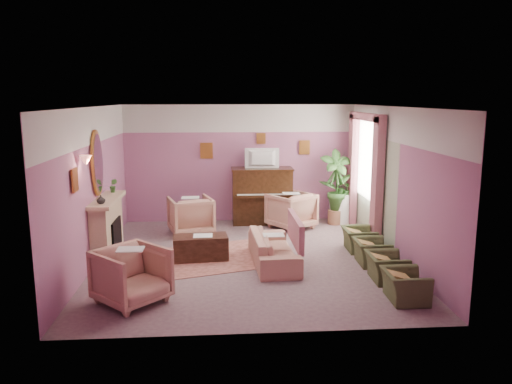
{
  "coord_description": "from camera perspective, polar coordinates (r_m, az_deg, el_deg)",
  "views": [
    {
      "loc": [
        -0.5,
        -8.9,
        2.97
      ],
      "look_at": [
        0.19,
        0.4,
        1.19
      ],
      "focal_mm": 35.0,
      "sensor_mm": 36.0,
      "label": 1
    }
  ],
  "objects": [
    {
      "name": "side_plant_small",
      "position": [
        11.95,
        10.36,
        0.35
      ],
      "size": [
        0.16,
        0.16,
        0.28
      ],
      "primitive_type": "imported",
      "color": "#2E5C25",
      "rests_on": "side_table"
    },
    {
      "name": "area_rug",
      "position": [
        9.42,
        -6.29,
        -7.61
      ],
      "size": [
        2.91,
        2.44,
        0.01
      ],
      "primitive_type": "cube",
      "rotation": [
        0.0,
        0.0,
        0.29
      ],
      "color": "#A25E54",
      "rests_on": "floor"
    },
    {
      "name": "ceiling",
      "position": [
        8.92,
        -1.04,
        9.7
      ],
      "size": [
        5.5,
        6.0,
        0.01
      ],
      "primitive_type": "cube",
      "color": "white",
      "rests_on": "wall_back"
    },
    {
      "name": "piano_top",
      "position": [
        11.74,
        0.69,
        2.67
      ],
      "size": [
        1.45,
        0.65,
        0.04
      ],
      "primitive_type": "cube",
      "color": "black",
      "rests_on": "piano"
    },
    {
      "name": "floral_armchair_left",
      "position": [
        11.03,
        -7.47,
        -2.45
      ],
      "size": [
        0.88,
        0.88,
        0.92
      ],
      "primitive_type": "imported",
      "color": "tan",
      "rests_on": "floor"
    },
    {
      "name": "wall_left",
      "position": [
        9.32,
        -18.15,
        0.55
      ],
      "size": [
        0.02,
        6.0,
        2.8
      ],
      "primitive_type": "cube",
      "color": "#81547B",
      "rests_on": "floor"
    },
    {
      "name": "print_back_mid",
      "position": [
        11.94,
        0.58,
        6.14
      ],
      "size": [
        0.22,
        0.03,
        0.26
      ],
      "primitive_type": "cube",
      "color": "#AB6F2C",
      "rests_on": "wall_back"
    },
    {
      "name": "mantel_plant",
      "position": [
        10.01,
        -16.0,
        0.71
      ],
      "size": [
        0.16,
        0.16,
        0.28
      ],
      "primitive_type": "imported",
      "color": "#2E5C25",
      "rests_on": "mantel_shelf"
    },
    {
      "name": "side_table",
      "position": [
        12.11,
        9.61,
        -1.85
      ],
      "size": [
        0.52,
        0.52,
        0.7
      ],
      "primitive_type": "cylinder",
      "color": "white",
      "rests_on": "floor"
    },
    {
      "name": "mirror_frame",
      "position": [
        9.44,
        -17.71,
        3.16
      ],
      "size": [
        0.04,
        0.72,
        1.2
      ],
      "primitive_type": "ellipsoid",
      "color": "#AB6F2C",
      "rests_on": "wall_left"
    },
    {
      "name": "fire_ember",
      "position": [
        9.71,
        -15.74,
        -6.08
      ],
      "size": [
        0.06,
        0.54,
        0.1
      ],
      "primitive_type": "cube",
      "color": "#FF5D08",
      "rests_on": "floor"
    },
    {
      "name": "wall_back",
      "position": [
        12.02,
        -1.82,
        3.28
      ],
      "size": [
        5.5,
        0.02,
        2.8
      ],
      "primitive_type": "cube",
      "color": "#81547B",
      "rests_on": "floor"
    },
    {
      "name": "mirror_glass",
      "position": [
        9.43,
        -17.57,
        3.17
      ],
      "size": [
        0.01,
        0.6,
        1.06
      ],
      "primitive_type": "ellipsoid",
      "color": "silver",
      "rests_on": "wall_left"
    },
    {
      "name": "piano",
      "position": [
        11.85,
        0.68,
        -0.49
      ],
      "size": [
        1.4,
        0.6,
        1.3
      ],
      "primitive_type": "cube",
      "color": "black",
      "rests_on": "floor"
    },
    {
      "name": "olive_chair_c",
      "position": [
        9.25,
        13.06,
        -6.26
      ],
      "size": [
        0.49,
        0.69,
        0.6
      ],
      "primitive_type": "imported",
      "color": "#48522F",
      "rests_on": "floor"
    },
    {
      "name": "floral_armchair_front",
      "position": [
        7.55,
        -14.04,
        -8.96
      ],
      "size": [
        0.88,
        0.88,
        0.92
      ],
      "primitive_type": "imported",
      "color": "tan",
      "rests_on": "floor"
    },
    {
      "name": "pelmet",
      "position": [
        10.92,
        12.51,
        8.39
      ],
      "size": [
        0.16,
        2.2,
        0.16
      ],
      "primitive_type": "cube",
      "color": "#A75E6D",
      "rests_on": "wall_right"
    },
    {
      "name": "olive_chair_a",
      "position": [
        7.79,
        16.66,
        -9.73
      ],
      "size": [
        0.49,
        0.69,
        0.6
      ],
      "primitive_type": "imported",
      "color": "#48522F",
      "rests_on": "floor"
    },
    {
      "name": "sofa",
      "position": [
        9.05,
        2.01,
        -5.88
      ],
      "size": [
        0.62,
        1.86,
        0.75
      ],
      "primitive_type": "imported",
      "color": "tan",
      "rests_on": "floor"
    },
    {
      "name": "print_back_left",
      "position": [
        11.93,
        -5.68,
        4.73
      ],
      "size": [
        0.3,
        0.03,
        0.38
      ],
      "primitive_type": "cube",
      "color": "#AB6F2C",
      "rests_on": "wall_back"
    },
    {
      "name": "sconce_shade",
      "position": [
        8.39,
        -18.89,
        3.44
      ],
      "size": [
        0.2,
        0.2,
        0.16
      ],
      "primitive_type": "cone",
      "color": "#FF8875",
      "rests_on": "wall_left"
    },
    {
      "name": "stripe_panel",
      "position": [
        10.87,
        13.15,
        0.47
      ],
      "size": [
        0.01,
        3.0,
        2.15
      ],
      "primitive_type": "cube",
      "color": "#A4AF93",
      "rests_on": "wall_right"
    },
    {
      "name": "curtain_left",
      "position": [
        10.17,
        13.69,
        1.03
      ],
      "size": [
        0.16,
        0.34,
        2.6
      ],
      "primitive_type": "cube",
      "color": "#A75E6D",
      "rests_on": "floor"
    },
    {
      "name": "mantel_shelf",
      "position": [
        9.51,
        -16.66,
        -0.87
      ],
      "size": [
        0.4,
        1.55,
        0.07
      ],
      "primitive_type": "cube",
      "color": "tan",
      "rests_on": "fireplace_surround"
    },
    {
      "name": "hearth",
      "position": [
        9.76,
        -15.33,
        -7.25
      ],
      "size": [
        0.55,
        1.5,
        0.02
      ],
      "primitive_type": "cube",
      "color": "tan",
      "rests_on": "floor"
    },
    {
      "name": "print_back_right",
      "position": [
        12.1,
        5.56,
        5.1
      ],
      "size": [
        0.26,
        0.03,
        0.34
      ],
      "primitive_type": "cube",
      "color": "#AB6F2C",
      "rests_on": "wall_back"
    },
    {
      "name": "floral_armchair_right",
      "position": [
        11.44,
        4.03,
        -1.91
      ],
      "size": [
        0.88,
        0.88,
        0.92
      ],
      "primitive_type": "imported",
      "color": "tan",
      "rests_on": "floor"
    },
    {
      "name": "olive_chair_d",
      "position": [
        10.01,
        11.68,
        -4.91
      ],
      "size": [
        0.49,
        0.69,
        0.6
      ],
      "primitive_type": "imported",
      "color": "#48522F",
      "rests_on": "floor"
    },
    {
      "name": "table_paper",
      "position": [
        9.29,
        -6.09,
        -4.98
      ],
      "size": [
        0.35,
        0.28,
        0.01
      ],
      "primitive_type": "cube",
      "color": "white",
      "rests_on": "coffee_table"
    },
    {
      "name": "wall_front",
      "position": [
        6.13,
        0.58,
        -4.04
      ],
      "size": [
        5.5,
        0.02,
        2.8
      ],
      "primitive_type": "cube",
      "color": "#81547B",
      "rests_on": "floor"
    },
    {
      "name": "wall_right",
      "position": [
        9.61,
        15.6,
        0.99
      ],
      "size": [
        0.02,
        6.0,
        2.8
      ],
      "primitive_type": "cube",
      "color": "#81547B",
      "rests_on": "floor"
    },
    {
      "name": "fireplace_surround",
      "position": [
        9.65,
        -16.65,
        -4.19
      ],
      "size": [
        0.3,
        1.4,
        1.1
      ],
      "primitive_type": "cube",
      "color": "tan",
      "rests_on": "floor"
    },
    {
      "name": "sofa_throw",
      "position": [
        9.03,
        4.55,
        -4.44
      ],
      "size": [
        0.09,
        1.41,
        0.52
      ],
      "primitive_type": "cube",
      "color": "#A75E6D",
      "rests_on": "sofa"
    },
    {
      "name": "window_blind",
      "position": [
        11.0,
        12.73,
        3.9
      ],
      "size": [
        0.03,
        1.4,
        1.8
      ],
      "primitive_type": "cube",
      "color": "beige",
      "rests_on": "wall_right"
    },
    {
      "name": "side_plant_big",
      "position": [
        12.01,
        9.69,
        0.57
      ],
      "size": [
        0.3,
        0.3,
        0.34
      ],
      "primitive_type": "imported",
      "color": "#2E5C25",
      "rests_on": "side_table"
    },
    {
      "name": "olive_chair_b",
      "position": [
        8.51,
        14.7,
        -7.85
      ],
      "size": [
        0.49,
        0.69,
        0.6
      ],
      "primitive_type": "imported",
      "color": "#48522F",
      "rests_on": "floor"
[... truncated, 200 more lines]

